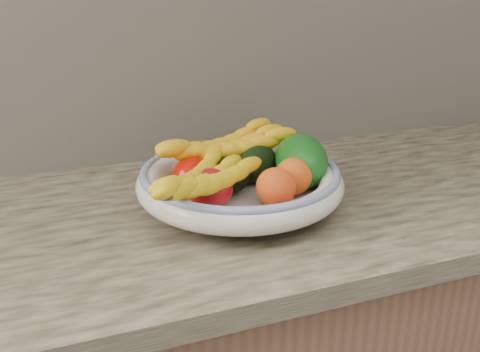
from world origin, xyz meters
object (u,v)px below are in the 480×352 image
fruit_bowl (240,182)px  green_mango (301,161)px  banana_bunch_front (202,185)px  banana_bunch_back (224,151)px

fruit_bowl → green_mango: green_mango is taller
green_mango → banana_bunch_front: (-0.22, -0.06, 0.01)m
fruit_bowl → banana_bunch_back: banana_bunch_back is taller
banana_bunch_back → banana_bunch_front: size_ratio=1.11×
fruit_bowl → banana_bunch_front: banana_bunch_front is taller
green_mango → banana_bunch_back: size_ratio=0.48×
banana_bunch_front → green_mango: bearing=-23.7°
fruit_bowl → banana_bunch_back: size_ratio=1.28×
green_mango → banana_bunch_front: 0.23m
green_mango → banana_bunch_front: size_ratio=0.54×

